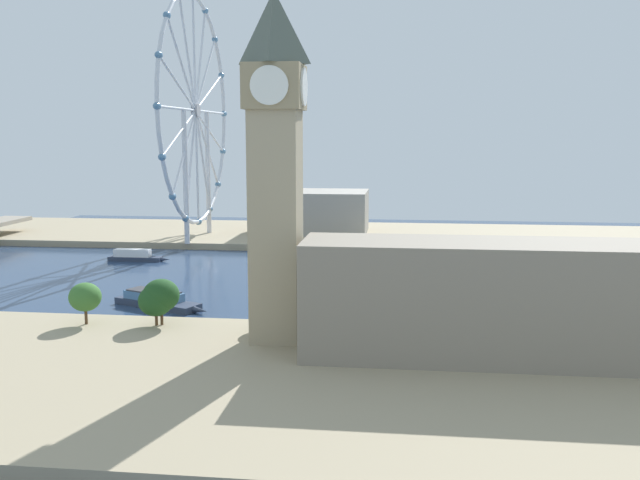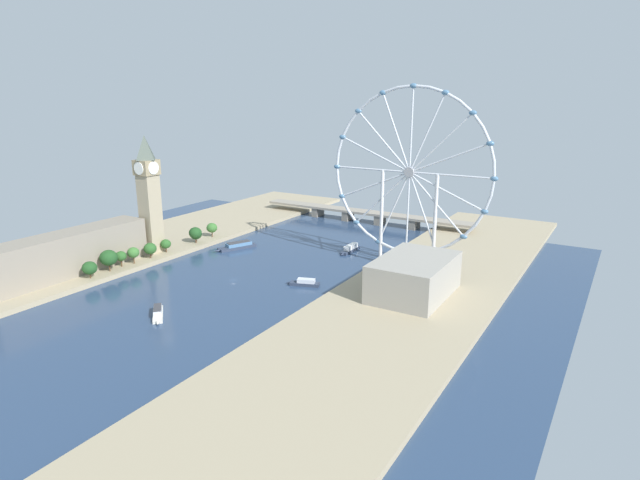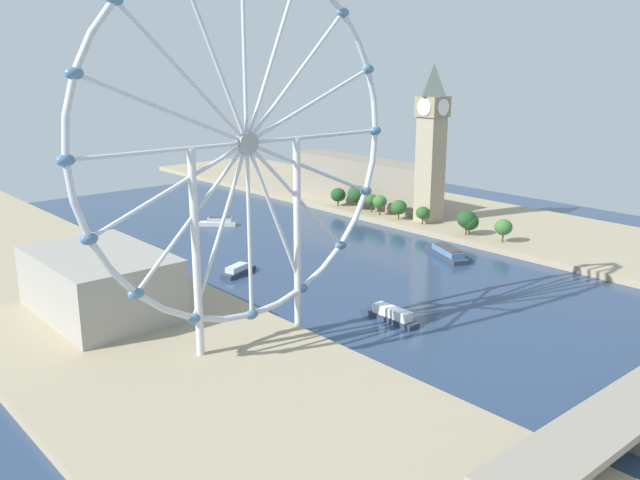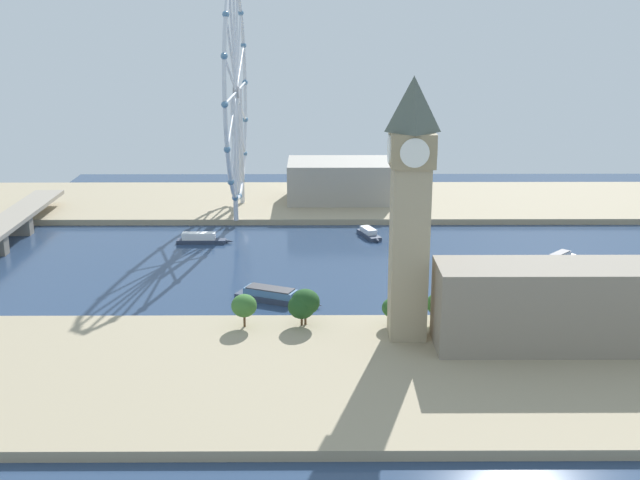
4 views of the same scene
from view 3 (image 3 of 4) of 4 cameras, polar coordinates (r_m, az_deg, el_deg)
name	(u,v)px [view 3 (image 3 of 4)]	position (r m, az deg, el deg)	size (l,w,h in m)	color
ground_plane	(296,249)	(329.93, -2.04, -0.72)	(392.05, 392.05, 0.00)	navy
riverbank_left	(443,213)	(406.46, 10.22, 2.27)	(90.00, 520.00, 3.00)	tan
riverbank_right	(69,296)	(276.81, -20.25, -4.46)	(90.00, 520.00, 3.00)	tan
clock_tower	(431,141)	(371.37, 9.30, 8.19)	(14.54, 14.54, 83.83)	tan
parliament_block	(361,180)	(422.78, 3.49, 5.02)	(22.00, 106.21, 26.73)	gray
tree_row_embankment	(405,207)	(375.25, 7.13, 2.77)	(12.01, 123.43, 14.26)	#513823
ferris_wheel	(247,146)	(204.07, -6.14, 7.85)	(112.81, 3.20, 117.59)	silver
riverside_hall	(100,283)	(248.57, -17.92, -3.42)	(37.52, 56.70, 21.65)	gray
tour_boat_0	(218,222)	(378.85, -8.56, 1.50)	(19.50, 18.76, 4.88)	beige
tour_boat_1	(446,252)	(320.83, 10.54, -1.03)	(18.93, 33.72, 5.09)	#2D384C
tour_boat_2	(390,315)	(241.25, 5.92, -6.25)	(5.14, 26.68, 5.07)	#2D384C
tour_boat_3	(238,270)	(292.48, -6.85, -2.53)	(21.43, 11.22, 4.27)	#2D384C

